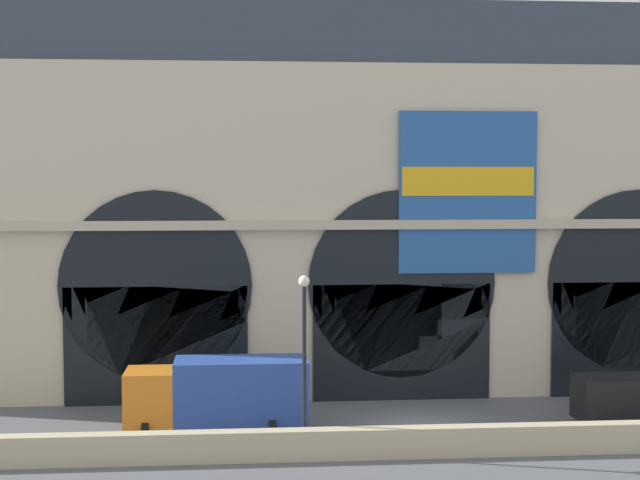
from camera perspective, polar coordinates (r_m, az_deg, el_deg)
name	(u,v)px	position (r m, az deg, el deg)	size (l,w,h in m)	color
ground_plane	(421,427)	(41.85, 6.00, -10.97)	(200.00, 200.00, 0.00)	#54565B
quay_parapet_wall	(442,441)	(37.61, 7.26, -11.79)	(90.00, 0.70, 1.15)	#BCAD8C
station_building	(396,205)	(47.49, 4.53, 2.08)	(48.54, 4.67, 19.02)	beige
box_truck_midwest	(220,393)	(40.33, -5.98, -9.05)	(7.50, 2.91, 3.12)	orange
van_mideast	(637,398)	(43.42, 18.34, -8.91)	(5.20, 2.48, 2.20)	black
street_lamp_quayside	(304,340)	(36.83, -0.95, -5.97)	(0.44, 0.44, 6.90)	black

